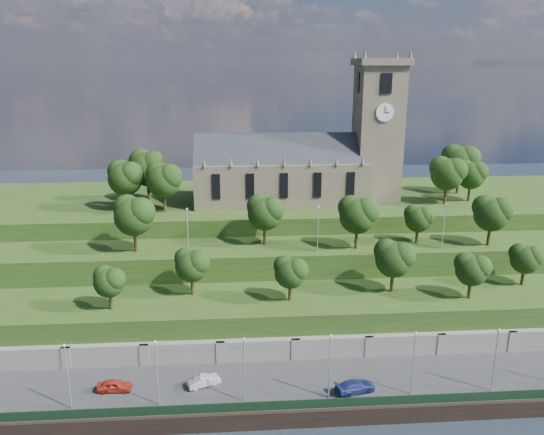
{
  "coord_description": "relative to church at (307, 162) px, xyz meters",
  "views": [
    {
      "loc": [
        -12.58,
        -51.54,
        40.34
      ],
      "look_at": [
        -6.84,
        30.0,
        16.51
      ],
      "focal_mm": 35.0,
      "sensor_mm": 36.0,
      "label": 1
    }
  ],
  "objects": [
    {
      "name": "quay_wall",
      "position": [
        -0.79,
        -46.03,
        -21.42
      ],
      "size": [
        160.0,
        0.5,
        2.2
      ],
      "primitive_type": "cube",
      "color": "black",
      "rests_on": "ground"
    },
    {
      "name": "retaining_wall",
      "position": [
        -0.79,
        -34.01,
        -20.02
      ],
      "size": [
        160.0,
        2.1,
        5.0
      ],
      "color": "slate",
      "rests_on": "ground"
    },
    {
      "name": "embankment_lower",
      "position": [
        -0.79,
        -27.98,
        -18.52
      ],
      "size": [
        160.0,
        12.0,
        8.0
      ],
      "primitive_type": "cube",
      "color": "#253F15",
      "rests_on": "ground"
    },
    {
      "name": "car_right",
      "position": [
        0.6,
        -42.54,
        -19.79
      ],
      "size": [
        5.42,
        3.34,
        1.47
      ],
      "primitive_type": "imported",
      "rotation": [
        0.0,
        0.0,
        1.84
      ],
      "color": "navy",
      "rests_on": "promenade"
    },
    {
      "name": "fence",
      "position": [
        -0.79,
        -45.38,
        -19.92
      ],
      "size": [
        160.0,
        0.1,
        1.2
      ],
      "primitive_type": "cube",
      "color": "#15311B",
      "rests_on": "promenade"
    },
    {
      "name": "embankment_upper",
      "position": [
        -0.79,
        -16.98,
        -16.52
      ],
      "size": [
        160.0,
        10.0,
        12.0
      ],
      "primitive_type": "cube",
      "color": "#253F15",
      "rests_on": "ground"
    },
    {
      "name": "lamp_posts_promenade",
      "position": [
        -2.79,
        -43.48,
        -15.72
      ],
      "size": [
        60.36,
        0.36,
        8.38
      ],
      "color": "#B2B2B7",
      "rests_on": "promenade"
    },
    {
      "name": "church",
      "position": [
        0.0,
        0.0,
        0.0
      ],
      "size": [
        38.6,
        12.35,
        27.6
      ],
      "color": "brown",
      "rests_on": "hilltop"
    },
    {
      "name": "trees_hilltop",
      "position": [
        -1.66,
        -1.09,
        -1.23
      ],
      "size": [
        71.27,
        16.29,
        9.95
      ],
      "color": "black",
      "rests_on": "hilltop"
    },
    {
      "name": "car_middle",
      "position": [
        -17.78,
        -39.92,
        -19.84
      ],
      "size": [
        4.36,
        2.92,
        1.36
      ],
      "primitive_type": "imported",
      "rotation": [
        0.0,
        0.0,
        1.97
      ],
      "color": "#A1A0A4",
      "rests_on": "promenade"
    },
    {
      "name": "ground",
      "position": [
        -0.79,
        -45.98,
        -22.52
      ],
      "size": [
        320.0,
        320.0,
        0.0
      ],
      "primitive_type": "plane",
      "color": "black",
      "rests_on": "ground"
    },
    {
      "name": "car_left",
      "position": [
        -28.52,
        -40.27,
        -19.81
      ],
      "size": [
        4.23,
        1.76,
        1.43
      ],
      "primitive_type": "imported",
      "rotation": [
        0.0,
        0.0,
        1.56
      ],
      "color": "#AC2B1C",
      "rests_on": "promenade"
    },
    {
      "name": "trees_upper",
      "position": [
        -1.11,
        -17.92,
        -4.86
      ],
      "size": [
        62.73,
        8.61,
        9.0
      ],
      "color": "black",
      "rests_on": "embankment_upper"
    },
    {
      "name": "hilltop",
      "position": [
        -0.79,
        4.02,
        -15.02
      ],
      "size": [
        160.0,
        32.0,
        15.0
      ],
      "primitive_type": "cube",
      "color": "#253F15",
      "rests_on": "ground"
    },
    {
      "name": "promenade",
      "position": [
        -0.79,
        -39.98,
        -21.52
      ],
      "size": [
        160.0,
        12.0,
        2.0
      ],
      "primitive_type": "cube",
      "color": "#2D2D30",
      "rests_on": "ground"
    },
    {
      "name": "lamp_posts_upper",
      "position": [
        -0.79,
        -19.98,
        -6.22
      ],
      "size": [
        40.36,
        0.36,
        7.41
      ],
      "color": "#B2B2B7",
      "rests_on": "embankment_upper"
    },
    {
      "name": "trees_lower",
      "position": [
        1.41,
        -27.79,
        -9.78
      ],
      "size": [
        65.09,
        8.61,
        7.95
      ],
      "color": "black",
      "rests_on": "embankment_lower"
    }
  ]
}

